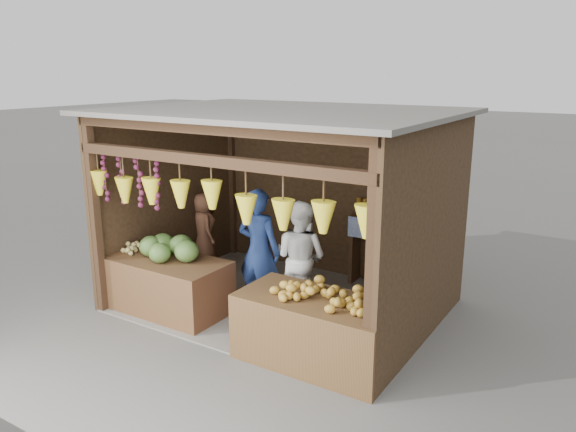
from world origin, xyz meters
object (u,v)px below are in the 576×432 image
(woman_standing, at_px, (301,258))
(vendor_seated, at_px, (204,228))
(counter_right, at_px, (316,331))
(man_standing, at_px, (259,251))
(counter_left, at_px, (167,285))

(woman_standing, xyz_separation_m, vendor_seated, (-1.89, 0.29, 0.05))
(counter_right, height_order, man_standing, man_standing)
(counter_right, relative_size, man_standing, 1.04)
(vendor_seated, bearing_deg, counter_left, 140.28)
(counter_left, height_order, vendor_seated, vendor_seated)
(counter_left, relative_size, woman_standing, 1.10)
(counter_left, height_order, counter_right, counter_right)
(counter_left, relative_size, counter_right, 0.97)
(counter_right, xyz_separation_m, woman_standing, (-0.83, 1.05, 0.39))
(counter_left, distance_m, vendor_seated, 1.33)
(counter_left, relative_size, vendor_seated, 1.56)
(woman_standing, bearing_deg, man_standing, 29.54)
(vendor_seated, bearing_deg, woman_standing, -154.93)
(counter_left, height_order, man_standing, man_standing)
(counter_right, bearing_deg, woman_standing, 128.19)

